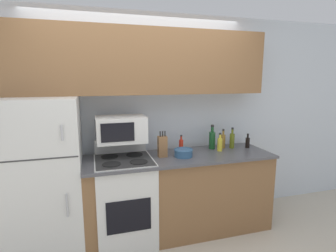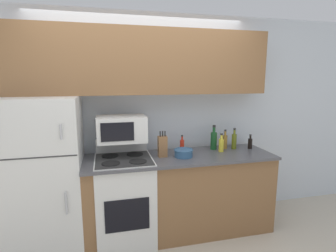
% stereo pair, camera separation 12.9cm
% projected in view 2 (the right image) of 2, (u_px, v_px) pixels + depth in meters
% --- Properties ---
extents(ground_plane, '(12.00, 12.00, 0.00)m').
position_uv_depth(ground_plane, '(154.00, 251.00, 2.76)').
color(ground_plane, beige).
extents(wall_back, '(8.00, 0.05, 2.55)m').
position_uv_depth(wall_back, '(142.00, 121.00, 3.22)').
color(wall_back, silver).
rests_on(wall_back, ground_plane).
extents(lower_cabinets, '(2.13, 0.66, 0.93)m').
position_uv_depth(lower_cabinets, '(180.00, 194.00, 3.05)').
color(lower_cabinets, brown).
rests_on(lower_cabinets, ground_plane).
extents(refrigerator, '(0.74, 0.71, 1.61)m').
position_uv_depth(refrigerator, '(46.00, 175.00, 2.69)').
color(refrigerator, silver).
rests_on(refrigerator, ground_plane).
extents(upper_cabinets, '(2.86, 0.33, 0.71)m').
position_uv_depth(upper_cabinets, '(144.00, 62.00, 2.91)').
color(upper_cabinets, brown).
rests_on(upper_cabinets, refrigerator).
extents(stove, '(0.61, 0.64, 1.10)m').
position_uv_depth(stove, '(125.00, 198.00, 2.89)').
color(stove, silver).
rests_on(stove, ground_plane).
extents(microwave, '(0.53, 0.35, 0.28)m').
position_uv_depth(microwave, '(122.00, 129.00, 2.88)').
color(microwave, silver).
rests_on(microwave, stove).
extents(knife_block, '(0.10, 0.08, 0.29)m').
position_uv_depth(knife_block, '(162.00, 146.00, 2.90)').
color(knife_block, brown).
rests_on(knife_block, lower_cabinets).
extents(bowl, '(0.21, 0.21, 0.09)m').
position_uv_depth(bowl, '(184.00, 153.00, 2.91)').
color(bowl, '#335B84').
rests_on(bowl, lower_cabinets).
extents(bottle_cooking_spray, '(0.06, 0.06, 0.22)m').
position_uv_depth(bottle_cooking_spray, '(221.00, 145.00, 3.11)').
color(bottle_cooking_spray, gold).
rests_on(bottle_cooking_spray, lower_cabinets).
extents(bottle_soy_sauce, '(0.05, 0.05, 0.18)m').
position_uv_depth(bottle_soy_sauce, '(250.00, 143.00, 3.24)').
color(bottle_soy_sauce, black).
rests_on(bottle_soy_sauce, lower_cabinets).
extents(bottle_hot_sauce, '(0.05, 0.05, 0.20)m').
position_uv_depth(bottle_hot_sauce, '(182.00, 145.00, 3.11)').
color(bottle_hot_sauce, red).
rests_on(bottle_hot_sauce, lower_cabinets).
extents(bottle_olive_oil, '(0.06, 0.06, 0.26)m').
position_uv_depth(bottle_olive_oil, '(234.00, 141.00, 3.23)').
color(bottle_olive_oil, '#5B6619').
rests_on(bottle_olive_oil, lower_cabinets).
extents(bottle_wine_green, '(0.08, 0.08, 0.30)m').
position_uv_depth(bottle_wine_green, '(214.00, 140.00, 3.21)').
color(bottle_wine_green, '#194C23').
rests_on(bottle_wine_green, lower_cabinets).
extents(bottle_vinegar, '(0.06, 0.06, 0.24)m').
position_uv_depth(bottle_vinegar, '(225.00, 141.00, 3.24)').
color(bottle_vinegar, olive).
rests_on(bottle_vinegar, lower_cabinets).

